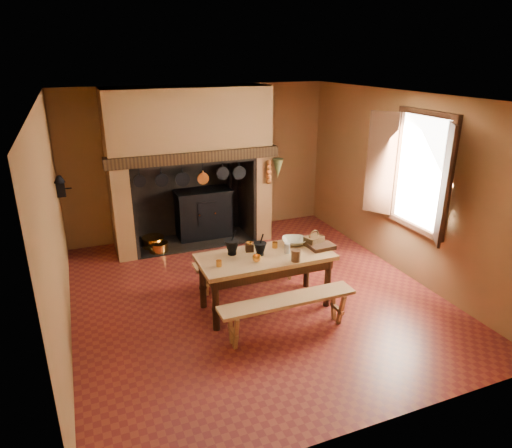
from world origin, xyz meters
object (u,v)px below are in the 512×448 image
(bench_front, at_px, (288,307))
(mixing_bowl, at_px, (294,241))
(work_table, at_px, (265,263))
(coffee_grinder, at_px, (249,247))
(iron_range, at_px, (204,213))
(wicker_basket, at_px, (314,240))

(bench_front, bearing_deg, mixing_bowl, 60.23)
(work_table, relative_size, coffee_grinder, 10.79)
(iron_range, height_order, work_table, iron_range)
(iron_range, xyz_separation_m, bench_front, (0.07, -3.51, -0.11))
(bench_front, distance_m, mixing_bowl, 1.14)
(bench_front, distance_m, wicker_basket, 1.17)
(coffee_grinder, distance_m, mixing_bowl, 0.67)
(wicker_basket, bearing_deg, bench_front, -152.93)
(work_table, relative_size, mixing_bowl, 5.39)
(coffee_grinder, height_order, wicker_basket, wicker_basket)
(work_table, bearing_deg, wicker_basket, 3.47)
(coffee_grinder, bearing_deg, mixing_bowl, 13.20)
(mixing_bowl, xyz_separation_m, wicker_basket, (0.24, -0.15, 0.03))
(work_table, height_order, wicker_basket, wicker_basket)
(bench_front, xyz_separation_m, wicker_basket, (0.75, 0.75, 0.49))
(coffee_grinder, bearing_deg, bench_front, -66.91)
(work_table, relative_size, wicker_basket, 6.33)
(bench_front, bearing_deg, work_table, 90.00)
(mixing_bowl, height_order, wicker_basket, wicker_basket)
(iron_range, xyz_separation_m, wicker_basket, (0.83, -2.76, 0.37))
(coffee_grinder, xyz_separation_m, mixing_bowl, (0.67, -0.00, -0.02))
(coffee_grinder, distance_m, wicker_basket, 0.92)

